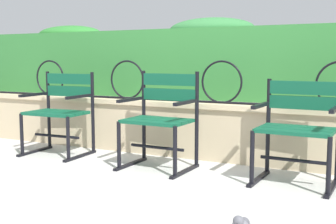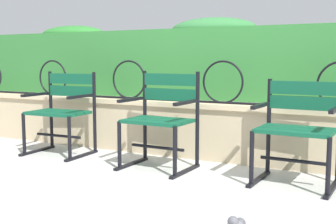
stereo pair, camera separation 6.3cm
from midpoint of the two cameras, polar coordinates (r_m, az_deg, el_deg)
The scene contains 7 objects.
ground_plane at distance 3.71m, azimuth -1.40°, elevation -8.68°, with size 60.00×60.00×0.00m, color #B7B5AF.
stone_wall at distance 4.49m, azimuth 4.39°, elevation -2.23°, with size 7.59×0.41×0.56m.
iron_arch_fence at distance 4.49m, azimuth 0.71°, elevation 3.64°, with size 7.04×0.02×0.42m.
hedge_row at distance 4.87m, azimuth 6.54°, elevation 6.60°, with size 7.43×0.58×0.88m.
park_chair_left at distance 4.76m, azimuth -14.09°, elevation 0.28°, with size 0.65×0.55×0.86m.
park_chair_centre at distance 4.03m, azimuth -1.35°, elevation -0.62°, with size 0.62×0.54×0.88m.
park_chair_right at distance 3.66m, azimuth 15.97°, elevation -1.83°, with size 0.63×0.54×0.83m.
Camera 1 is at (1.67, -3.16, 0.99)m, focal length 47.15 mm.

